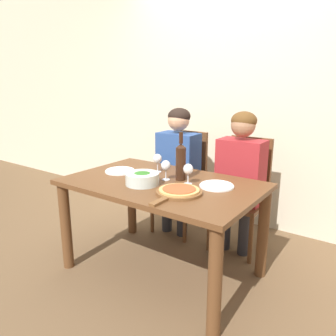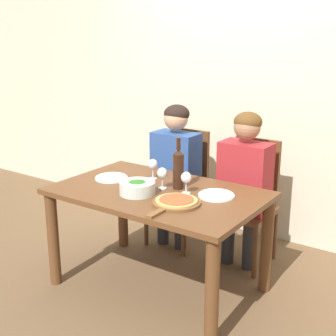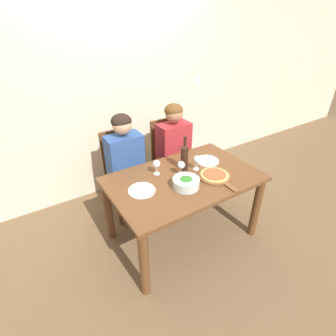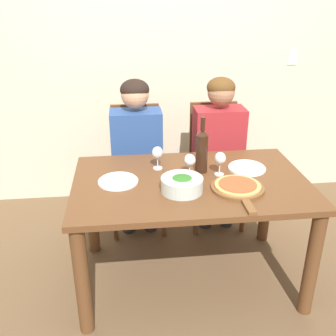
{
  "view_description": "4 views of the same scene",
  "coord_description": "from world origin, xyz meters",
  "px_view_note": "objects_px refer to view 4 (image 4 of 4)",
  "views": [
    {
      "loc": [
        1.37,
        -1.85,
        1.44
      ],
      "look_at": [
        0.02,
        0.05,
        0.83
      ],
      "focal_mm": 35.0,
      "sensor_mm": 36.0,
      "label": 1
    },
    {
      "loc": [
        1.77,
        -2.45,
        1.78
      ],
      "look_at": [
        0.09,
        -0.02,
        0.91
      ],
      "focal_mm": 50.0,
      "sensor_mm": 36.0,
      "label": 2
    },
    {
      "loc": [
        -1.24,
        -1.67,
        2.08
      ],
      "look_at": [
        -0.13,
        0.08,
        0.84
      ],
      "focal_mm": 28.0,
      "sensor_mm": 36.0,
      "label": 3
    },
    {
      "loc": [
        -0.38,
        -2.11,
        1.79
      ],
      "look_at": [
        -0.14,
        -0.02,
        0.83
      ],
      "focal_mm": 42.0,
      "sensor_mm": 36.0,
      "label": 4
    }
  ],
  "objects_px": {
    "person_woman": "(137,144)",
    "dinner_plate_right": "(247,168)",
    "pizza_on_board": "(238,187)",
    "wine_glass_centre": "(189,161)",
    "chair_right": "(214,161)",
    "person_man": "(219,141)",
    "chair_left": "(137,165)",
    "dinner_plate_left": "(118,181)",
    "wine_bottle": "(202,150)",
    "wine_glass_left": "(157,154)",
    "broccoli_bowl": "(182,184)",
    "wine_glass_right": "(220,159)"
  },
  "relations": [
    {
      "from": "person_woman",
      "to": "wine_glass_centre",
      "type": "bearing_deg",
      "value": -63.73
    },
    {
      "from": "dinner_plate_right",
      "to": "chair_left",
      "type": "bearing_deg",
      "value": 136.51
    },
    {
      "from": "person_woman",
      "to": "dinner_plate_left",
      "type": "bearing_deg",
      "value": -102.08
    },
    {
      "from": "pizza_on_board",
      "to": "wine_glass_right",
      "type": "distance_m",
      "value": 0.24
    },
    {
      "from": "chair_left",
      "to": "wine_bottle",
      "type": "relative_size",
      "value": 2.72
    },
    {
      "from": "wine_glass_left",
      "to": "broccoli_bowl",
      "type": "bearing_deg",
      "value": -71.31
    },
    {
      "from": "person_man",
      "to": "dinner_plate_left",
      "type": "xyz_separation_m",
      "value": [
        -0.77,
        -0.64,
        0.01
      ]
    },
    {
      "from": "pizza_on_board",
      "to": "wine_glass_centre",
      "type": "xyz_separation_m",
      "value": [
        -0.25,
        0.21,
        0.09
      ]
    },
    {
      "from": "broccoli_bowl",
      "to": "pizza_on_board",
      "type": "bearing_deg",
      "value": -3.83
    },
    {
      "from": "wine_glass_centre",
      "to": "chair_right",
      "type": "bearing_deg",
      "value": 65.38
    },
    {
      "from": "chair_left",
      "to": "dinner_plate_left",
      "type": "xyz_separation_m",
      "value": [
        -0.14,
        -0.75,
        0.23
      ]
    },
    {
      "from": "dinner_plate_right",
      "to": "pizza_on_board",
      "type": "height_order",
      "value": "pizza_on_board"
    },
    {
      "from": "person_woman",
      "to": "wine_bottle",
      "type": "height_order",
      "value": "person_woman"
    },
    {
      "from": "chair_left",
      "to": "wine_bottle",
      "type": "xyz_separation_m",
      "value": [
        0.39,
        -0.65,
        0.37
      ]
    },
    {
      "from": "chair_right",
      "to": "dinner_plate_left",
      "type": "relative_size",
      "value": 4.06
    },
    {
      "from": "chair_right",
      "to": "dinner_plate_left",
      "type": "xyz_separation_m",
      "value": [
        -0.77,
        -0.75,
        0.23
      ]
    },
    {
      "from": "pizza_on_board",
      "to": "wine_glass_centre",
      "type": "bearing_deg",
      "value": 140.77
    },
    {
      "from": "chair_right",
      "to": "dinner_plate_right",
      "type": "relative_size",
      "value": 4.06
    },
    {
      "from": "chair_right",
      "to": "person_man",
      "type": "distance_m",
      "value": 0.25
    },
    {
      "from": "chair_left",
      "to": "wine_glass_left",
      "type": "height_order",
      "value": "chair_left"
    },
    {
      "from": "wine_glass_left",
      "to": "wine_glass_right",
      "type": "bearing_deg",
      "value": -19.76
    },
    {
      "from": "chair_left",
      "to": "pizza_on_board",
      "type": "bearing_deg",
      "value": -59.33
    },
    {
      "from": "pizza_on_board",
      "to": "wine_glass_centre",
      "type": "height_order",
      "value": "wine_glass_centre"
    },
    {
      "from": "chair_left",
      "to": "chair_right",
      "type": "xyz_separation_m",
      "value": [
        0.63,
        0.0,
        0.0
      ]
    },
    {
      "from": "chair_right",
      "to": "person_man",
      "type": "xyz_separation_m",
      "value": [
        -0.0,
        -0.12,
        0.22
      ]
    },
    {
      "from": "dinner_plate_right",
      "to": "dinner_plate_left",
      "type": "bearing_deg",
      "value": -173.05
    },
    {
      "from": "person_man",
      "to": "wine_glass_left",
      "type": "distance_m",
      "value": 0.7
    },
    {
      "from": "wine_glass_centre",
      "to": "wine_bottle",
      "type": "bearing_deg",
      "value": 37.6
    },
    {
      "from": "person_man",
      "to": "pizza_on_board",
      "type": "height_order",
      "value": "person_man"
    },
    {
      "from": "wine_bottle",
      "to": "pizza_on_board",
      "type": "distance_m",
      "value": 0.34
    },
    {
      "from": "wine_bottle",
      "to": "chair_right",
      "type": "bearing_deg",
      "value": 69.71
    },
    {
      "from": "wine_bottle",
      "to": "wine_glass_left",
      "type": "xyz_separation_m",
      "value": [
        -0.27,
        0.07,
        -0.04
      ]
    },
    {
      "from": "person_woman",
      "to": "person_man",
      "type": "height_order",
      "value": "same"
    },
    {
      "from": "wine_glass_right",
      "to": "wine_glass_centre",
      "type": "bearing_deg",
      "value": -177.66
    },
    {
      "from": "wine_glass_right",
      "to": "chair_right",
      "type": "bearing_deg",
      "value": 79.0
    },
    {
      "from": "dinner_plate_left",
      "to": "chair_left",
      "type": "bearing_deg",
      "value": 79.76
    },
    {
      "from": "dinner_plate_right",
      "to": "pizza_on_board",
      "type": "xyz_separation_m",
      "value": [
        -0.14,
        -0.28,
        0.01
      ]
    },
    {
      "from": "chair_right",
      "to": "pizza_on_board",
      "type": "height_order",
      "value": "chair_right"
    },
    {
      "from": "dinner_plate_right",
      "to": "pizza_on_board",
      "type": "bearing_deg",
      "value": -116.38
    },
    {
      "from": "person_man",
      "to": "wine_bottle",
      "type": "bearing_deg",
      "value": -114.27
    },
    {
      "from": "person_woman",
      "to": "dinner_plate_right",
      "type": "height_order",
      "value": "person_woman"
    },
    {
      "from": "wine_bottle",
      "to": "broccoli_bowl",
      "type": "distance_m",
      "value": 0.32
    },
    {
      "from": "chair_left",
      "to": "wine_bottle",
      "type": "height_order",
      "value": "wine_bottle"
    },
    {
      "from": "dinner_plate_left",
      "to": "dinner_plate_right",
      "type": "height_order",
      "value": "same"
    },
    {
      "from": "wine_bottle",
      "to": "dinner_plate_right",
      "type": "xyz_separation_m",
      "value": [
        0.3,
        0.0,
        -0.14
      ]
    },
    {
      "from": "chair_right",
      "to": "wine_glass_centre",
      "type": "xyz_separation_m",
      "value": [
        -0.33,
        -0.72,
        0.33
      ]
    },
    {
      "from": "person_woman",
      "to": "person_man",
      "type": "xyz_separation_m",
      "value": [
        0.63,
        0.0,
        0.0
      ]
    },
    {
      "from": "chair_right",
      "to": "broccoli_bowl",
      "type": "bearing_deg",
      "value": -113.93
    },
    {
      "from": "person_woman",
      "to": "broccoli_bowl",
      "type": "bearing_deg",
      "value": -73.93
    },
    {
      "from": "person_man",
      "to": "wine_bottle",
      "type": "height_order",
      "value": "person_man"
    }
  ]
}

